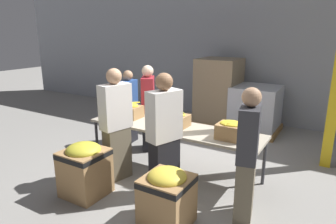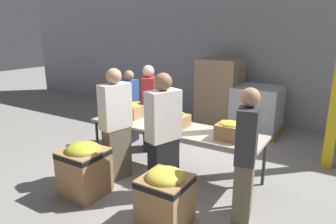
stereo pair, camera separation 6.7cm
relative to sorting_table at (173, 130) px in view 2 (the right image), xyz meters
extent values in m
plane|color=gray|center=(0.00, 0.00, -0.73)|extent=(30.00, 30.00, 0.00)
cube|color=#9399A3|center=(0.00, 3.59, 1.27)|extent=(16.00, 0.08, 4.00)
cube|color=#B2A893|center=(0.00, 0.00, 0.03)|extent=(2.92, 0.76, 0.04)
cylinder|color=#38383D|center=(-1.40, -0.32, -0.36)|extent=(0.05, 0.05, 0.74)
cylinder|color=#38383D|center=(1.40, -0.32, -0.36)|extent=(0.05, 0.05, 0.74)
cylinder|color=#38383D|center=(-1.40, 0.32, -0.36)|extent=(0.05, 0.05, 0.74)
cylinder|color=#38383D|center=(1.40, 0.32, -0.36)|extent=(0.05, 0.05, 0.74)
cube|color=#A37A4C|center=(-0.98, 0.07, 0.16)|extent=(0.49, 0.32, 0.21)
ellipsoid|color=yellow|center=(-0.98, 0.07, 0.27)|extent=(0.41, 0.25, 0.12)
ellipsoid|color=yellow|center=(-1.04, 0.13, 0.31)|extent=(0.10, 0.22, 0.05)
ellipsoid|color=yellow|center=(-0.94, 0.14, 0.30)|extent=(0.19, 0.17, 0.04)
ellipsoid|color=yellow|center=(-1.04, 0.14, 0.30)|extent=(0.17, 0.17, 0.05)
ellipsoid|color=yellow|center=(-0.88, 0.14, 0.31)|extent=(0.17, 0.19, 0.05)
cube|color=#A37A4C|center=(0.01, 0.05, 0.15)|extent=(0.41, 0.33, 0.19)
ellipsoid|color=gold|center=(0.01, 0.05, 0.25)|extent=(0.32, 0.28, 0.11)
ellipsoid|color=gold|center=(-0.04, 0.04, 0.28)|extent=(0.20, 0.14, 0.04)
ellipsoid|color=gold|center=(0.04, -0.02, 0.29)|extent=(0.15, 0.12, 0.06)
ellipsoid|color=gold|center=(-0.01, 0.03, 0.29)|extent=(0.13, 0.16, 0.04)
ellipsoid|color=gold|center=(0.09, 0.01, 0.29)|extent=(0.21, 0.10, 0.05)
cube|color=#A37A4C|center=(0.98, -0.06, 0.16)|extent=(0.39, 0.33, 0.22)
ellipsoid|color=yellow|center=(0.98, -0.06, 0.28)|extent=(0.34, 0.27, 0.08)
ellipsoid|color=yellow|center=(1.00, -0.13, 0.30)|extent=(0.15, 0.13, 0.04)
ellipsoid|color=yellow|center=(0.95, -0.11, 0.29)|extent=(0.06, 0.21, 0.04)
cube|color=black|center=(0.25, -0.70, -0.32)|extent=(0.34, 0.45, 0.83)
cube|color=silver|center=(0.25, -0.70, 0.45)|extent=(0.38, 0.52, 0.69)
sphere|color=#896042|center=(0.25, -0.70, 0.91)|extent=(0.24, 0.24, 0.24)
cube|color=#6B604C|center=(1.40, -0.68, -0.34)|extent=(0.28, 0.41, 0.79)
cube|color=#333338|center=(1.40, -0.68, 0.39)|extent=(0.31, 0.48, 0.66)
sphere|color=tan|center=(1.40, -0.68, 0.83)|extent=(0.22, 0.22, 0.22)
cube|color=black|center=(-1.49, 0.74, -0.37)|extent=(0.22, 0.36, 0.72)
cube|color=#2D5199|center=(-1.49, 0.74, 0.28)|extent=(0.24, 0.42, 0.59)
sphere|color=tan|center=(-1.49, 0.74, 0.68)|extent=(0.20, 0.20, 0.20)
cube|color=#6B604C|center=(-0.65, -0.65, -0.32)|extent=(0.31, 0.44, 0.83)
cube|color=silver|center=(-0.65, -0.65, 0.44)|extent=(0.34, 0.51, 0.69)
sphere|color=tan|center=(-0.65, -0.65, 0.91)|extent=(0.24, 0.24, 0.24)
cube|color=black|center=(-0.91, 0.61, -0.34)|extent=(0.37, 0.43, 0.79)
cube|color=maroon|center=(-0.91, 0.61, 0.38)|extent=(0.42, 0.50, 0.65)
sphere|color=beige|center=(-0.91, 0.61, 0.82)|extent=(0.22, 0.22, 0.22)
cube|color=#A37A4C|center=(-0.72, -1.28, -0.40)|extent=(0.57, 0.57, 0.67)
cube|color=black|center=(-0.72, -1.28, -0.12)|extent=(0.57, 0.57, 0.07)
ellipsoid|color=gold|center=(-0.72, -1.28, -0.05)|extent=(0.49, 0.49, 0.20)
cube|color=#A37A4C|center=(0.64, -1.28, -0.42)|extent=(0.55, 0.55, 0.62)
cube|color=black|center=(0.64, -1.28, -0.17)|extent=(0.55, 0.55, 0.07)
ellipsoid|color=yellow|center=(0.64, -1.28, -0.10)|extent=(0.47, 0.47, 0.19)
cube|color=olive|center=(-0.33, 2.81, -0.67)|extent=(1.04, 1.04, 0.13)
cube|color=#897556|center=(-0.33, 2.81, 0.16)|extent=(0.95, 0.95, 1.52)
cube|color=olive|center=(0.60, 2.76, -0.67)|extent=(1.10, 1.10, 0.13)
cube|color=#B2B7C1|center=(0.60, 2.76, -0.13)|extent=(1.01, 1.01, 0.94)
camera|label=1|loc=(2.28, -4.01, 1.56)|focal=32.00mm
camera|label=2|loc=(2.34, -3.97, 1.56)|focal=32.00mm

